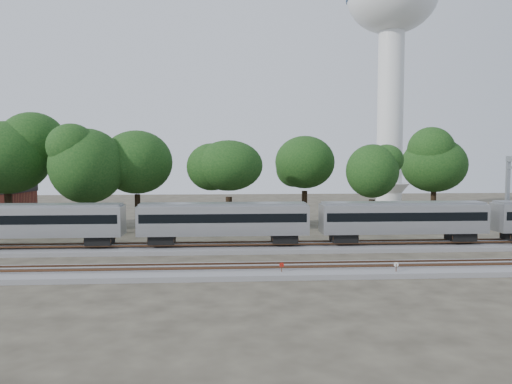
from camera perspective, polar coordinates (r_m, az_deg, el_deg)
ground at (r=43.32m, az=-1.38°, el=-8.10°), size 160.00×160.00×0.00m
track_far at (r=49.16m, az=-1.67°, el=-6.40°), size 160.00×5.00×0.73m
track_near at (r=39.37m, az=-1.14°, el=-9.02°), size 160.00×5.00×0.73m
train at (r=49.52m, az=6.81°, el=-2.99°), size 103.76×2.96×4.36m
switch_stand_red at (r=38.22m, az=2.95°, el=-8.65°), size 0.35×0.09×1.11m
switch_stand_white at (r=39.73m, az=15.72°, el=-8.31°), size 0.35×0.07×1.11m
switch_lever at (r=38.43m, az=6.71°, el=-9.46°), size 0.58×0.48×0.30m
water_tower at (r=94.32m, az=15.27°, el=18.22°), size 15.83×15.83×43.82m
tree_1 at (r=65.93m, az=-26.60°, el=3.52°), size 9.17×9.17×12.93m
tree_2 at (r=60.11m, az=-18.74°, el=2.80°), size 8.19×8.19×11.55m
tree_3 at (r=62.37m, az=-13.46°, el=3.31°), size 8.60×8.60×12.13m
tree_4 at (r=59.25m, az=-3.14°, el=3.01°), size 8.21×8.21×11.57m
tree_5 at (r=67.63m, az=5.60°, el=3.39°), size 8.53×8.53×12.03m
tree_6 at (r=61.45m, az=13.15°, el=2.32°), size 7.53×7.53×10.61m
tree_7 at (r=76.03m, az=19.70°, el=2.93°), size 8.12×8.12×11.45m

